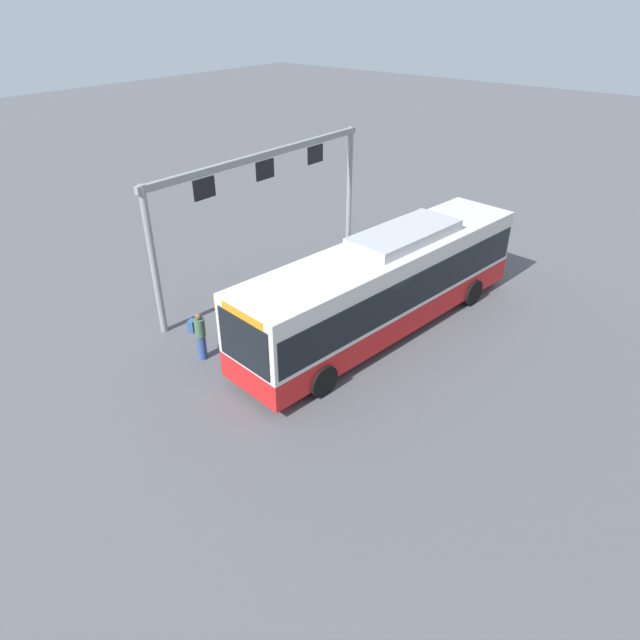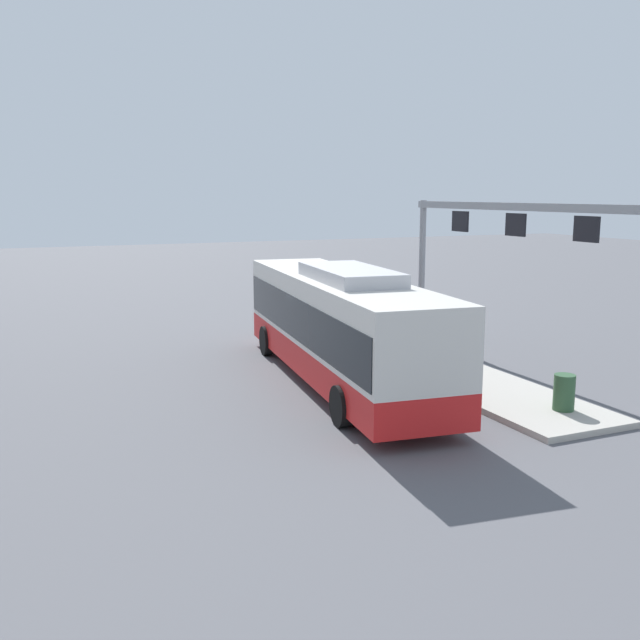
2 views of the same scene
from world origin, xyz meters
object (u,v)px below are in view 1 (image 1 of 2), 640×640
object	(u,v)px
trash_bin	(376,242)
person_waiting_near	(223,312)
bus_main	(385,282)
person_boarding	(200,334)

from	to	relation	value
trash_bin	person_waiting_near	bearing A→B (deg)	-1.20
bus_main	person_waiting_near	distance (m)	5.57
bus_main	person_waiting_near	bearing A→B (deg)	-39.68
bus_main	person_waiting_near	xyz separation A→B (m)	(3.81, -3.95, -0.92)
person_boarding	bus_main	bearing A→B (deg)	29.01
trash_bin	person_boarding	bearing A→B (deg)	1.60
person_boarding	trash_bin	distance (m)	10.33
bus_main	person_boarding	size ratio (longest dim) A/B	7.26
person_boarding	trash_bin	bearing A→B (deg)	64.17
bus_main	trash_bin	size ratio (longest dim) A/B	13.48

